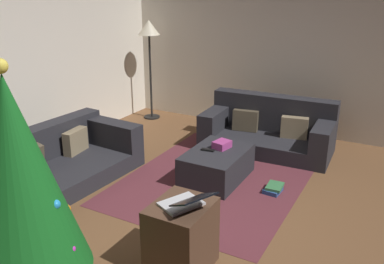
# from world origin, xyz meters

# --- Properties ---
(ground_plane) EXTENTS (6.40, 6.40, 0.00)m
(ground_plane) POSITION_xyz_m (0.00, 0.00, 0.00)
(ground_plane) COLOR brown
(corner_partition) EXTENTS (0.12, 6.40, 2.60)m
(corner_partition) POSITION_xyz_m (3.14, 0.00, 1.30)
(corner_partition) COLOR silver
(corner_partition) RESTS_ON ground_plane
(couch_left) EXTENTS (1.84, 1.10, 0.62)m
(couch_left) POSITION_xyz_m (0.09, 2.25, 0.25)
(couch_left) COLOR #26262B
(couch_left) RESTS_ON ground_plane
(couch_right) EXTENTS (0.93, 1.82, 0.74)m
(couch_right) POSITION_xyz_m (2.25, 0.36, 0.28)
(couch_right) COLOR #26262B
(couch_right) RESTS_ON ground_plane
(ottoman) EXTENTS (0.91, 0.62, 0.36)m
(ottoman) POSITION_xyz_m (1.00, 0.58, 0.18)
(ottoman) COLOR #26262B
(ottoman) RESTS_ON ground_plane
(gift_box) EXTENTS (0.23, 0.20, 0.09)m
(gift_box) POSITION_xyz_m (1.12, 0.58, 0.41)
(gift_box) COLOR #B23F8C
(gift_box) RESTS_ON ottoman
(tv_remote) EXTENTS (0.07, 0.17, 0.02)m
(tv_remote) POSITION_xyz_m (0.96, 0.69, 0.37)
(tv_remote) COLOR black
(tv_remote) RESTS_ON ottoman
(christmas_tree) EXTENTS (0.90, 0.90, 1.80)m
(christmas_tree) POSITION_xyz_m (-1.43, 0.96, 0.96)
(christmas_tree) COLOR brown
(christmas_tree) RESTS_ON ground_plane
(side_table) EXTENTS (0.52, 0.44, 0.60)m
(side_table) POSITION_xyz_m (-0.64, 0.12, 0.30)
(side_table) COLOR #4C3323
(side_table) RESTS_ON ground_plane
(laptop) EXTENTS (0.45, 0.49, 0.18)m
(laptop) POSITION_xyz_m (-0.67, 0.06, 0.65)
(laptop) COLOR silver
(laptop) RESTS_ON side_table
(book_stack) EXTENTS (0.26, 0.20, 0.08)m
(book_stack) POSITION_xyz_m (1.00, -0.13, 0.04)
(book_stack) COLOR #2D5193
(book_stack) RESTS_ON ground_plane
(corner_lamp) EXTENTS (0.36, 0.36, 1.68)m
(corner_lamp) POSITION_xyz_m (2.65, 2.64, 1.43)
(corner_lamp) COLOR black
(corner_lamp) RESTS_ON ground_plane
(area_rug) EXTENTS (2.60, 2.00, 0.01)m
(area_rug) POSITION_xyz_m (1.00, 0.58, 0.00)
(area_rug) COLOR #5E2931
(area_rug) RESTS_ON ground_plane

